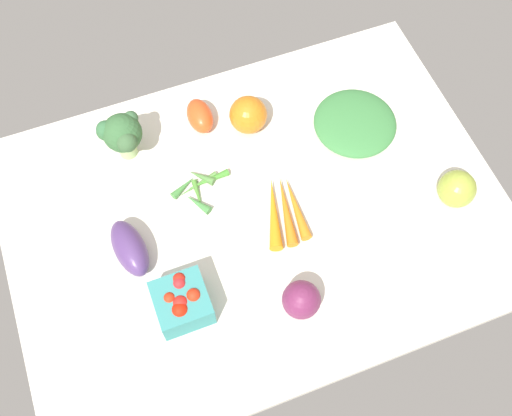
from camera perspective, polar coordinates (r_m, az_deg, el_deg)
The scene contains 11 objects.
tablecloth at distance 130.73cm, azimuth -0.00°, elevation -0.60°, with size 104.00×76.00×2.00cm, color silver.
carrot_bunch at distance 128.74cm, azimuth 2.56°, elevation -0.21°, with size 10.59×16.74×2.84cm.
broccoli_head at distance 133.93cm, azimuth -12.43°, elevation 6.74°, with size 9.47×9.76×11.94cm.
red_onion_center at distance 118.70cm, azimuth 4.23°, elevation -8.49°, with size 7.55×7.55×7.55cm, color #6F274F.
okra_pile at distance 132.29cm, azimuth -5.39°, elevation 1.91°, with size 13.50×11.92×1.89cm.
heirloom_tomato_green at distance 134.63cm, azimuth 18.16°, elevation 1.71°, with size 8.00×8.00×8.00cm, color #98AA3B.
berry_basket at distance 119.14cm, azimuth -6.90°, elevation -8.68°, with size 10.20×10.20×7.54cm.
roma_tomato at distance 139.91cm, azimuth -5.23°, elevation 8.51°, with size 8.91×5.56×5.56cm, color #E54F1F.
leafy_greens_clump at distance 140.84cm, azimuth 9.18°, elevation 7.81°, with size 18.57×18.66×4.20cm, color #3C8041.
heirloom_tomato_orange at distance 137.73cm, azimuth -0.73°, elevation 8.66°, with size 8.51×8.51×8.51cm, color orange.
eggplant at distance 125.72cm, azimuth -11.70°, elevation -3.49°, with size 13.16×6.23×6.23cm, color #533770.
Camera 1 is at (-20.74, -54.60, 117.96)cm, focal length 43.05 mm.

